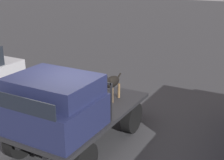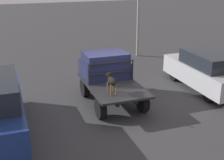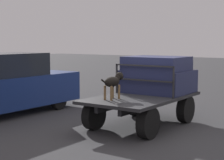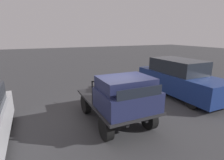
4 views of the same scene
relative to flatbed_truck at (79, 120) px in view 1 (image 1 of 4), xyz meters
The scene contains 5 objects.
ground_plane 0.59m from the flatbed_truck, ahead, with size 80.00×80.00×0.00m, color #38383A.
flatbed_truck is the anchor object (origin of this frame).
truck_cab 1.15m from the flatbed_truck, ahead, with size 1.53×1.82×1.04m.
truck_headboard 0.80m from the flatbed_truck, ahead, with size 0.04×1.82×0.84m.
dog 1.15m from the flatbed_truck, 158.82° to the left, with size 0.94×0.26×0.71m.
Camera 1 is at (5.25, 3.77, 3.79)m, focal length 50.00 mm.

